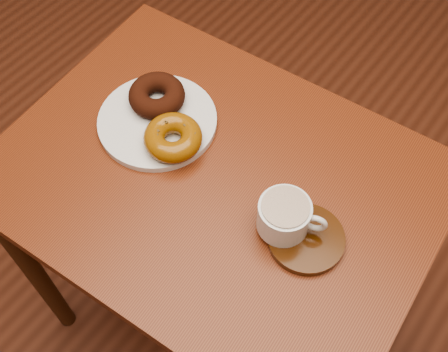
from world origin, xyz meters
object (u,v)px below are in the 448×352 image
Objects in this scene: cafe_table at (216,208)px; donut_plate at (157,121)px; saucer at (306,239)px; coffee_cup at (285,216)px.

donut_plate is at bearing 166.14° from cafe_table.
cafe_table is 0.21m from donut_plate.
cafe_table is 6.34× the size of saucer.
cafe_table is at bearing 177.23° from saucer.
coffee_cup is (0.16, -0.01, 0.16)m from cafe_table.
donut_plate is 1.76× the size of saucer.
donut_plate is at bearing 151.68° from coffee_cup.
cafe_table is 7.24× the size of coffee_cup.
cafe_table is 3.61× the size of donut_plate.
coffee_cup is (-0.04, -0.00, 0.04)m from saucer.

